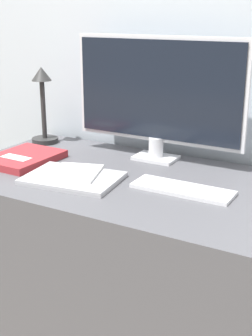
# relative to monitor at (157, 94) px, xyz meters

# --- Properties ---
(wall_back) EXTENTS (3.60, 0.05, 2.40)m
(wall_back) POSITION_rel_monitor_xyz_m (0.04, 0.15, 0.21)
(wall_back) COLOR #B2BCC6
(wall_back) RESTS_ON ground_plane
(desk) EXTENTS (1.29, 0.66, 0.75)m
(desk) POSITION_rel_monitor_xyz_m (0.04, -0.23, -0.62)
(desk) COLOR #4C4C51
(desk) RESTS_ON ground_plane
(monitor) EXTENTS (0.67, 0.11, 0.45)m
(monitor) POSITION_rel_monitor_xyz_m (0.00, 0.00, 0.00)
(monitor) COLOR silver
(monitor) RESTS_ON desk
(keyboard) EXTENTS (0.32, 0.11, 0.01)m
(keyboard) POSITION_rel_monitor_xyz_m (0.22, -0.26, -0.24)
(keyboard) COLOR silver
(keyboard) RESTS_ON desk
(laptop) EXTENTS (0.33, 0.25, 0.02)m
(laptop) POSITION_rel_monitor_xyz_m (-0.14, -0.35, -0.24)
(laptop) COLOR #A3A3A8
(laptop) RESTS_ON desk
(ereader) EXTENTS (0.20, 0.22, 0.01)m
(ereader) POSITION_rel_monitor_xyz_m (-0.14, -0.33, -0.22)
(ereader) COLOR white
(ereader) RESTS_ON laptop
(desk_lamp) EXTENTS (0.11, 0.11, 0.32)m
(desk_lamp) POSITION_rel_monitor_xyz_m (-0.52, -0.02, -0.07)
(desk_lamp) COLOR #282828
(desk_lamp) RESTS_ON desk
(notebook) EXTENTS (0.21, 0.27, 0.03)m
(notebook) POSITION_rel_monitor_xyz_m (-0.42, -0.27, -0.23)
(notebook) COLOR maroon
(notebook) RESTS_ON desk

